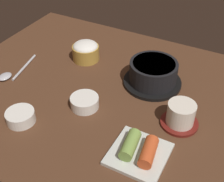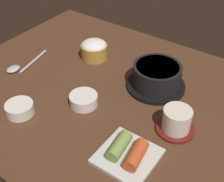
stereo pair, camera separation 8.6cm
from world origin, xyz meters
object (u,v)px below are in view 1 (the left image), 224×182
(banchan_cup_center, at_px, (85,102))
(kimchi_plate, at_px, (139,151))
(spoon, at_px, (11,73))
(tea_cup_with_saucer, at_px, (181,115))
(side_bowl_near, at_px, (20,116))
(rice_bowl, at_px, (86,51))
(stone_pot, at_px, (153,74))

(banchan_cup_center, bearing_deg, kimchi_plate, -23.53)
(kimchi_plate, distance_m, spoon, 0.51)
(tea_cup_with_saucer, distance_m, spoon, 0.55)
(side_bowl_near, distance_m, spoon, 0.23)
(rice_bowl, relative_size, banchan_cup_center, 1.14)
(rice_bowl, distance_m, tea_cup_with_saucer, 0.41)
(stone_pot, bearing_deg, kimchi_plate, -74.29)
(rice_bowl, distance_m, side_bowl_near, 0.34)
(stone_pot, xyz_separation_m, rice_bowl, (-0.25, 0.02, -0.00))
(stone_pot, relative_size, rice_bowl, 1.96)
(tea_cup_with_saucer, xyz_separation_m, spoon, (-0.54, -0.04, -0.03))
(banchan_cup_center, xyz_separation_m, side_bowl_near, (-0.12, -0.13, -0.00))
(banchan_cup_center, distance_m, spoon, 0.29)
(banchan_cup_center, bearing_deg, rice_bowl, 120.88)
(tea_cup_with_saucer, bearing_deg, side_bowl_near, -153.59)
(rice_bowl, xyz_separation_m, kimchi_plate, (0.33, -0.30, -0.02))
(stone_pot, relative_size, tea_cup_with_saucer, 1.79)
(spoon, bearing_deg, side_bowl_near, -40.91)
(rice_bowl, height_order, side_bowl_near, rice_bowl)
(stone_pot, bearing_deg, side_bowl_near, -127.64)
(tea_cup_with_saucer, distance_m, kimchi_plate, 0.16)
(banchan_cup_center, xyz_separation_m, kimchi_plate, (0.20, -0.09, -0.00))
(tea_cup_with_saucer, bearing_deg, stone_pot, 134.50)
(rice_bowl, xyz_separation_m, tea_cup_with_saucer, (0.38, -0.15, -0.00))
(banchan_cup_center, distance_m, kimchi_plate, 0.22)
(spoon, bearing_deg, kimchi_plate, -12.36)
(banchan_cup_center, bearing_deg, tea_cup_with_saucer, 12.55)
(stone_pot, xyz_separation_m, spoon, (-0.42, -0.17, -0.03))
(banchan_cup_center, relative_size, side_bowl_near, 1.04)
(stone_pot, relative_size, spoon, 1.05)
(banchan_cup_center, distance_m, side_bowl_near, 0.17)
(side_bowl_near, xyz_separation_m, spoon, (-0.17, 0.15, -0.01))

